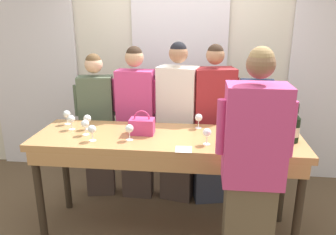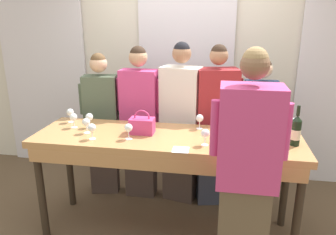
{
  "view_description": "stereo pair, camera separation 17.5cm",
  "coord_description": "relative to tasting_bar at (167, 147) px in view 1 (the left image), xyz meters",
  "views": [
    {
      "loc": [
        0.32,
        -2.76,
        2.04
      ],
      "look_at": [
        0.0,
        0.07,
        1.15
      ],
      "focal_mm": 35.0,
      "sensor_mm": 36.0,
      "label": 1
    },
    {
      "loc": [
        0.49,
        -2.73,
        2.04
      ],
      "look_at": [
        0.0,
        0.07,
        1.15
      ],
      "focal_mm": 35.0,
      "sensor_mm": 36.0,
      "label": 2
    }
  ],
  "objects": [
    {
      "name": "ground_plane",
      "position": [
        0.0,
        0.02,
        -0.9
      ],
      "size": [
        18.0,
        18.0,
        0.0
      ],
      "primitive_type": "plane",
      "color": "brown"
    },
    {
      "name": "wall_back",
      "position": [
        0.0,
        1.44,
        0.5
      ],
      "size": [
        12.0,
        0.06,
        2.8
      ],
      "color": "silver",
      "rests_on": "ground_plane"
    },
    {
      "name": "curtain_panel_left",
      "position": [
        -1.93,
        1.37,
        0.45
      ],
      "size": [
        1.18,
        0.03,
        2.69
      ],
      "color": "white",
      "rests_on": "ground_plane"
    },
    {
      "name": "curtain_panel_center",
      "position": [
        0.0,
        1.37,
        0.45
      ],
      "size": [
        1.18,
        0.03,
        2.69
      ],
      "color": "white",
      "rests_on": "ground_plane"
    },
    {
      "name": "tasting_bar",
      "position": [
        0.0,
        0.0,
        0.0
      ],
      "size": [
        2.41,
        0.73,
        1.0
      ],
      "color": "#B27F4C",
      "rests_on": "ground_plane"
    },
    {
      "name": "wine_bottle",
      "position": [
        1.1,
        -0.01,
        0.23
      ],
      "size": [
        0.08,
        0.08,
        0.34
      ],
      "color": "black",
      "rests_on": "tasting_bar"
    },
    {
      "name": "handbag",
      "position": [
        -0.23,
        0.05,
        0.18
      ],
      "size": [
        0.22,
        0.14,
        0.22
      ],
      "color": "#C63870",
      "rests_on": "tasting_bar"
    },
    {
      "name": "wine_glass_front_left",
      "position": [
        0.36,
        -0.15,
        0.21
      ],
      "size": [
        0.07,
        0.07,
        0.14
      ],
      "color": "white",
      "rests_on": "tasting_bar"
    },
    {
      "name": "wine_glass_front_mid",
      "position": [
        -0.31,
        -0.12,
        0.21
      ],
      "size": [
        0.07,
        0.07,
        0.14
      ],
      "color": "white",
      "rests_on": "tasting_bar"
    },
    {
      "name": "wine_glass_front_right",
      "position": [
        -0.74,
        -0.04,
        0.21
      ],
      "size": [
        0.07,
        0.07,
        0.14
      ],
      "color": "white",
      "rests_on": "tasting_bar"
    },
    {
      "name": "wine_glass_center_left",
      "position": [
        0.28,
        0.26,
        0.21
      ],
      "size": [
        0.07,
        0.07,
        0.14
      ],
      "color": "white",
      "rests_on": "tasting_bar"
    },
    {
      "name": "wine_glass_center_mid",
      "position": [
        -0.63,
        -0.17,
        0.21
      ],
      "size": [
        0.07,
        0.07,
        0.14
      ],
      "color": "white",
      "rests_on": "tasting_bar"
    },
    {
      "name": "wine_glass_center_right",
      "position": [
        1.14,
        0.3,
        0.21
      ],
      "size": [
        0.07,
        0.07,
        0.14
      ],
      "color": "white",
      "rests_on": "tasting_bar"
    },
    {
      "name": "wine_glass_back_left",
      "position": [
        -0.92,
        0.09,
        0.21
      ],
      "size": [
        0.07,
        0.07,
        0.14
      ],
      "color": "white",
      "rests_on": "tasting_bar"
    },
    {
      "name": "wine_glass_back_mid",
      "position": [
        -0.77,
        0.12,
        0.21
      ],
      "size": [
        0.07,
        0.07,
        0.14
      ],
      "color": "white",
      "rests_on": "tasting_bar"
    },
    {
      "name": "wine_glass_back_right",
      "position": [
        0.8,
        0.07,
        0.21
      ],
      "size": [
        0.07,
        0.07,
        0.14
      ],
      "color": "white",
      "rests_on": "tasting_bar"
    },
    {
      "name": "wine_glass_near_host",
      "position": [
        -1.03,
        0.24,
        0.21
      ],
      "size": [
        0.07,
        0.07,
        0.14
      ],
      "color": "white",
      "rests_on": "tasting_bar"
    },
    {
      "name": "napkin",
      "position": [
        0.17,
        -0.28,
        0.11
      ],
      "size": [
        0.14,
        0.14,
        0.0
      ],
      "color": "white",
      "rests_on": "tasting_bar"
    },
    {
      "name": "guest_olive_jacket",
      "position": [
        -0.87,
        0.66,
        -0.04
      ],
      "size": [
        0.49,
        0.28,
        1.66
      ],
      "color": "#473833",
      "rests_on": "ground_plane"
    },
    {
      "name": "guest_pink_top",
      "position": [
        -0.42,
        0.66,
        0.0
      ],
      "size": [
        0.51,
        0.23,
        1.74
      ],
      "color": "#473833",
      "rests_on": "ground_plane"
    },
    {
      "name": "guest_cream_sweater",
      "position": [
        0.04,
        0.66,
        0.01
      ],
      "size": [
        0.53,
        0.34,
        1.79
      ],
      "color": "#473833",
      "rests_on": "ground_plane"
    },
    {
      "name": "guest_striped_shirt",
      "position": [
        0.42,
        0.66,
        -0.01
      ],
      "size": [
        0.54,
        0.35,
        1.77
      ],
      "color": "#383D51",
      "rests_on": "ground_plane"
    },
    {
      "name": "guest_navy_coat",
      "position": [
        0.87,
        0.66,
        -0.05
      ],
      "size": [
        0.45,
        0.22,
        1.64
      ],
      "color": "brown",
      "rests_on": "ground_plane"
    },
    {
      "name": "host_pouring",
      "position": [
        0.68,
        -0.57,
        0.04
      ],
      "size": [
        0.53,
        0.28,
        1.86
      ],
      "color": "brown",
      "rests_on": "ground_plane"
    }
  ]
}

